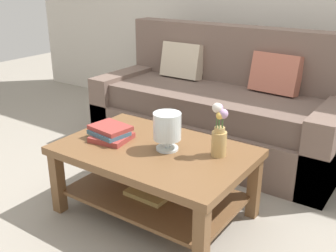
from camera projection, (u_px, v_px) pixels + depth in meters
The scene contains 6 objects.
ground_plane at pixel (174, 187), 2.97m from camera, with size 10.00×10.00×0.00m, color gray.
couch at pixel (219, 110), 3.51m from camera, with size 2.13×0.90×1.06m.
coffee_table at pixel (154, 167), 2.54m from camera, with size 1.19×0.78×0.47m.
book_stack_main at pixel (111, 133), 2.61m from camera, with size 0.29×0.25×0.09m.
glass_hurricane_vase at pixel (167, 128), 2.43m from camera, with size 0.17×0.17×0.24m.
flower_pitcher at pixel (219, 132), 2.34m from camera, with size 0.10×0.09×0.33m.
Camera 1 is at (1.44, -2.18, 1.49)m, focal length 42.85 mm.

